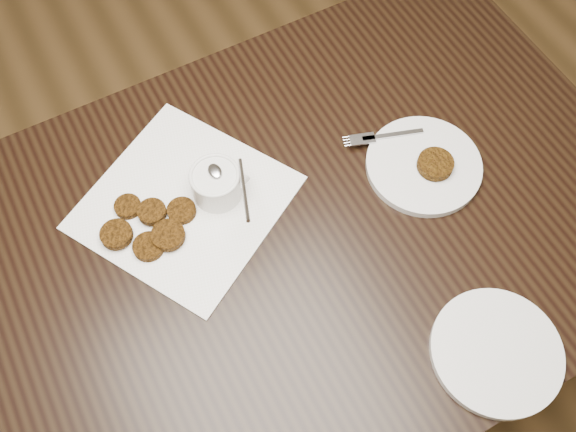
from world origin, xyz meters
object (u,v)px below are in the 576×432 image
(sauce_ramekin, at_px, (214,174))
(plate_with_patty, at_px, (424,163))
(plate_empty, at_px, (496,352))
(napkin, at_px, (185,202))
(table, at_px, (282,308))

(sauce_ramekin, xyz_separation_m, plate_with_patty, (0.36, -0.13, -0.05))
(sauce_ramekin, relative_size, plate_empty, 0.59)
(sauce_ramekin, xyz_separation_m, plate_empty, (0.26, -0.48, -0.06))
(napkin, xyz_separation_m, plate_with_patty, (0.42, -0.14, 0.01))
(napkin, bearing_deg, table, -49.66)
(sauce_ramekin, bearing_deg, table, -65.91)
(napkin, bearing_deg, sauce_ramekin, -9.79)
(table, bearing_deg, sauce_ramekin, 114.09)
(table, relative_size, plate_empty, 6.46)
(napkin, relative_size, plate_empty, 1.53)
(napkin, xyz_separation_m, sauce_ramekin, (0.06, -0.01, 0.06))
(plate_with_patty, xyz_separation_m, plate_empty, (-0.10, -0.35, -0.01))
(napkin, bearing_deg, plate_empty, -56.38)
(napkin, height_order, plate_empty, plate_empty)
(plate_empty, bearing_deg, table, 120.57)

